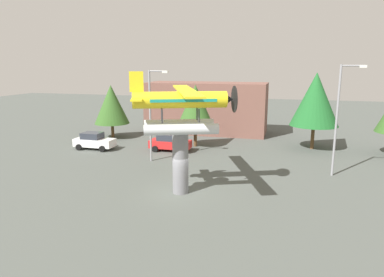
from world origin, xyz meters
TOP-DOWN VIEW (x-y plane):
  - ground_plane at (0.00, 0.00)m, footprint 140.00×140.00m
  - display_pedestal at (0.00, 0.00)m, footprint 1.10×1.10m
  - floatplane_monument at (0.12, 0.05)m, footprint 7.19×10.06m
  - car_near_white at (-12.48, 9.70)m, footprint 4.20×2.02m
  - car_mid_red at (-4.58, 11.08)m, footprint 4.20×2.02m
  - streetlight_primary at (-4.82, 7.04)m, footprint 1.84×0.28m
  - streetlight_secondary at (10.78, 6.83)m, footprint 1.84×0.28m
  - storefront_building at (-3.24, 22.00)m, footprint 15.25×5.81m
  - tree_west at (-13.41, 15.51)m, footprint 4.14×4.14m
  - tree_east at (-2.56, 13.72)m, footprint 3.82×3.82m
  - tree_center_back at (9.59, 15.91)m, footprint 4.93×4.93m

SIDE VIEW (x-z plane):
  - ground_plane at x=0.00m, z-range 0.00..0.00m
  - car_near_white at x=-12.48m, z-range 0.00..1.76m
  - car_mid_red at x=-4.58m, z-range 0.00..1.76m
  - display_pedestal at x=0.00m, z-range 0.00..4.29m
  - storefront_building at x=-3.24m, z-range 0.00..6.45m
  - tree_west at x=-13.41m, z-range 0.87..7.22m
  - tree_east at x=-2.56m, z-range 1.18..7.83m
  - streetlight_primary at x=-4.82m, z-range 0.64..8.89m
  - streetlight_secondary at x=10.78m, z-range 0.65..9.38m
  - tree_center_back at x=9.59m, z-range 1.23..9.18m
  - floatplane_monument at x=0.12m, z-range 3.96..7.96m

